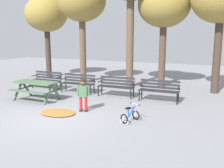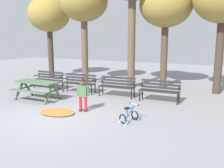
{
  "view_description": "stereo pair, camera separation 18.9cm",
  "coord_description": "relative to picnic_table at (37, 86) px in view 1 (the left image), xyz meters",
  "views": [
    {
      "loc": [
        4.89,
        -6.22,
        2.56
      ],
      "look_at": [
        1.15,
        1.98,
        0.85
      ],
      "focal_mm": 39.95,
      "sensor_mm": 36.0,
      "label": 1
    },
    {
      "loc": [
        5.06,
        -6.14,
        2.56
      ],
      "look_at": [
        1.15,
        1.98,
        0.85
      ],
      "focal_mm": 39.95,
      "sensor_mm": 36.0,
      "label": 2
    }
  ],
  "objects": [
    {
      "name": "park_bench_far_right",
      "position": [
        4.62,
        1.88,
        -0.08
      ],
      "size": [
        1.61,
        0.5,
        0.85
      ],
      "color": "#232328",
      "rests_on": "ground"
    },
    {
      "name": "park_bench_far_left",
      "position": [
        -1.08,
        1.99,
        -0.08
      ],
      "size": [
        1.61,
        0.49,
        0.85
      ],
      "color": "#232328",
      "rests_on": "ground"
    },
    {
      "name": "leaf_pile",
      "position": [
        1.9,
        -1.18,
        -0.56
      ],
      "size": [
        1.31,
        0.95,
        0.07
      ],
      "primitive_type": "ellipsoid",
      "rotation": [
        0.0,
        0.0,
        0.05
      ],
      "color": "#B26B2D",
      "rests_on": "ground"
    },
    {
      "name": "child_standing",
      "position": [
        2.57,
        -0.59,
        0.09
      ],
      "size": [
        0.42,
        0.24,
        1.15
      ],
      "color": "red",
      "rests_on": "ground"
    },
    {
      "name": "tree_left",
      "position": [
        -0.31,
        4.22,
        3.79
      ],
      "size": [
        2.6,
        2.6,
        5.56
      ],
      "color": "brown",
      "rests_on": "ground"
    },
    {
      "name": "ground",
      "position": [
        2.06,
        -1.58,
        -0.59
      ],
      "size": [
        36.0,
        36.0,
        0.0
      ],
      "primitive_type": "plane",
      "color": "gray"
    },
    {
      "name": "tree_far_left",
      "position": [
        -3.37,
        5.02,
        3.31
      ],
      "size": [
        2.6,
        2.6,
        5.06
      ],
      "color": "#423328",
      "rests_on": "ground"
    },
    {
      "name": "kids_bicycle",
      "position": [
        4.43,
        -0.94,
        -0.39
      ],
      "size": [
        0.53,
        0.63,
        0.54
      ],
      "color": "black",
      "rests_on": "ground"
    },
    {
      "name": "park_bench_left",
      "position": [
        0.82,
        1.89,
        -0.08
      ],
      "size": [
        1.62,
        0.54,
        0.85
      ],
      "color": "#232328",
      "rests_on": "ground"
    },
    {
      "name": "park_bench_right",
      "position": [
        2.72,
        1.93,
        -0.08
      ],
      "size": [
        1.61,
        0.5,
        0.85
      ],
      "color": "#232328",
      "rests_on": "ground"
    },
    {
      "name": "picnic_table",
      "position": [
        0.0,
        0.0,
        0.0
      ],
      "size": [
        1.81,
        1.36,
        0.79
      ],
      "color": "#4C6B4C",
      "rests_on": "ground"
    },
    {
      "name": "tree_right",
      "position": [
        3.99,
        4.91,
        3.45
      ],
      "size": [
        2.6,
        2.6,
        5.21
      ],
      "color": "brown",
      "rests_on": "ground"
    }
  ]
}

